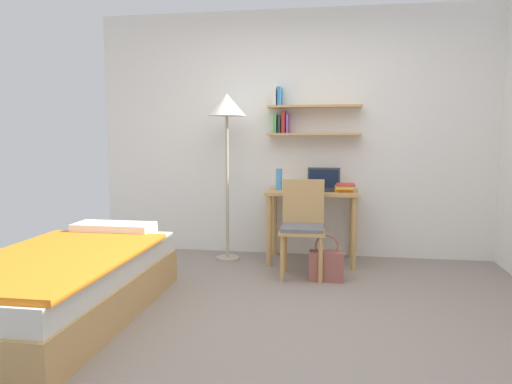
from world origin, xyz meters
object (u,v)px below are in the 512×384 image
Objects in this scene: bed at (66,284)px; handbag at (326,265)px; water_bottle at (279,179)px; standing_lamp at (227,114)px; desk at (312,205)px; laptop at (324,185)px; desk_chair at (303,224)px; book_stack at (344,187)px.

bed reaches higher than handbag.
standing_lamp is at bearing -174.45° from water_bottle.
water_bottle reaches higher than desk.
water_bottle is (1.31, 1.79, 0.60)m from bed.
desk is at bearing -162.41° from laptop.
standing_lamp is at bearing 150.90° from desk_chair.
water_bottle is at bearing 179.11° from desk.
desk_chair is 2.62× the size of laptop.
standing_lamp is 7.84× the size of water_bottle.
laptop reaches higher than bed.
handbag is at bearing -51.96° from water_bottle.
desk is at bearing 103.82° from handbag.
laptop is at bearing 4.73° from standing_lamp.
laptop is at bearing 45.97° from bed.
bed is at bearing -147.35° from handbag.
standing_lamp reaches higher than handbag.
bed is at bearing -132.73° from desk.
desk reaches higher than bed.
bed is 2.45m from desk.
desk_chair is 0.64m from laptop.
desk_chair is 4.05× the size of water_bottle.
laptop is (0.98, 0.08, -0.71)m from standing_lamp.
bed is 2.13× the size of desk.
handbag is at bearing -104.93° from book_stack.
desk_chair is at bearing 148.70° from handbag.
standing_lamp is 1.21m from laptop.
standing_lamp is 4.08× the size of handbag.
standing_lamp is 1.80m from handbag.
laptop is (1.76, 1.82, 0.55)m from bed.
book_stack is (0.31, -0.03, 0.19)m from desk.
book_stack is at bearing 50.66° from desk_chair.
bed is 2.28m from standing_lamp.
water_bottle is (0.53, 0.05, -0.66)m from standing_lamp.
desk_chair is 0.67m from water_bottle.
book_stack is (0.20, -0.06, -0.02)m from laptop.
book_stack is 0.60× the size of handbag.
desk_chair is at bearing -108.52° from laptop.
desk is at bearing -0.89° from water_bottle.
bed is 2.69m from book_stack.
laptop reaches higher than handbag.
handbag is (0.50, -0.63, -0.70)m from water_bottle.
standing_lamp reaches higher than bed.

